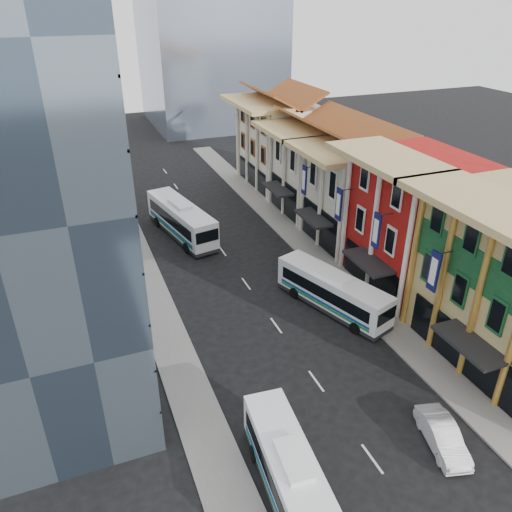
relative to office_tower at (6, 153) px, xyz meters
name	(u,v)px	position (x,y,z in m)	size (l,w,h in m)	color
ground	(382,472)	(17.00, -19.00, -15.00)	(200.00, 200.00, 0.00)	black
sidewalk_right	(327,267)	(25.50, 3.00, -14.93)	(3.00, 90.00, 0.15)	slate
sidewalk_left	(155,301)	(8.50, 3.00, -14.93)	(3.00, 90.00, 0.15)	slate
shophouse_red	(415,223)	(31.00, -2.00, -9.00)	(8.00, 10.00, 12.00)	#A91713
shophouse_cream_near	(356,197)	(31.00, 7.50, -10.00)	(8.00, 9.00, 10.00)	beige
shophouse_cream_mid	(316,171)	(31.00, 16.50, -10.00)	(8.00, 9.00, 10.00)	beige
shophouse_cream_far	(281,144)	(31.00, 27.00, -9.50)	(8.00, 12.00, 11.00)	beige
office_tower	(6,153)	(0.00, 0.00, 0.00)	(12.00, 26.00, 30.00)	#374557
office_block_far	(43,168)	(1.00, 23.00, -8.00)	(10.00, 18.00, 14.00)	gray
bus_left_near	(292,479)	(11.50, -18.72, -13.33)	(2.44, 10.43, 3.35)	white
bus_left_far	(181,219)	(14.04, 15.31, -13.02)	(2.89, 12.35, 3.96)	silver
bus_right	(333,291)	(22.37, -3.45, -13.25)	(2.56, 10.93, 3.50)	white
sedan_left	(298,504)	(11.50, -19.49, -14.31)	(1.64, 4.05, 1.38)	white
sedan_right	(442,436)	(21.33, -18.64, -14.23)	(1.63, 4.67, 1.54)	silver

